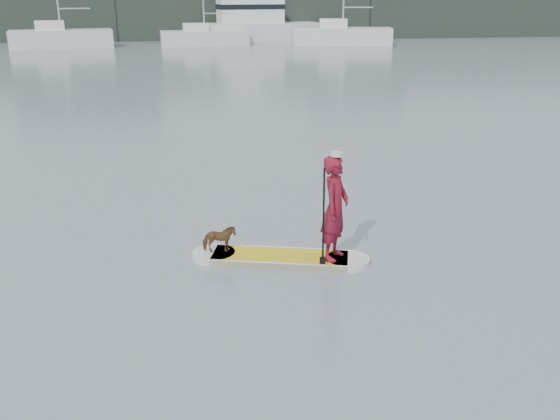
{
  "coord_description": "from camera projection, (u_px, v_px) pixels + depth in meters",
  "views": [
    {
      "loc": [
        0.02,
        -12.59,
        4.76
      ],
      "look_at": [
        1.53,
        -2.13,
        1.0
      ],
      "focal_mm": 40.0,
      "sensor_mm": 36.0,
      "label": 1
    }
  ],
  "objects": [
    {
      "name": "paddle",
      "position": [
        323.0,
        229.0,
        10.9
      ],
      "size": [
        0.11,
        0.3,
        2.0
      ],
      "rotation": [
        0.0,
        0.0,
        -0.26
      ],
      "color": "black",
      "rests_on": "ground"
    },
    {
      "name": "motor_yacht_a",
      "position": [
        257.0,
        22.0,
        57.97
      ],
      "size": [
        11.01,
        4.83,
        6.38
      ],
      "rotation": [
        0.0,
        0.0,
        0.15
      ],
      "color": "silver",
      "rests_on": "ground"
    },
    {
      "name": "ground",
      "position": [
        195.0,
        224.0,
        13.33
      ],
      "size": [
        140.0,
        140.0,
        0.0
      ],
      "primitive_type": "plane",
      "color": "slate",
      "rests_on": "ground"
    },
    {
      "name": "shore_mass",
      "position": [
        185.0,
        7.0,
        61.75
      ],
      "size": [
        90.0,
        6.0,
        6.0
      ],
      "primitive_type": "cube",
      "color": "#202823",
      "rests_on": "ground"
    },
    {
      "name": "paddleboard",
      "position": [
        280.0,
        258.0,
        11.54
      ],
      "size": [
        3.22,
        1.44,
        0.12
      ],
      "rotation": [
        0.0,
        0.0,
        -0.26
      ],
      "color": "gold",
      "rests_on": "ground"
    },
    {
      "name": "sailboat_d",
      "position": [
        204.0,
        36.0,
        54.95
      ],
      "size": [
        7.77,
        3.01,
        11.19
      ],
      "rotation": [
        0.0,
        0.0,
        0.09
      ],
      "color": "silver",
      "rests_on": "ground"
    },
    {
      "name": "sailboat_c",
      "position": [
        61.0,
        37.0,
        52.49
      ],
      "size": [
        8.64,
        4.21,
        11.88
      ],
      "rotation": [
        0.0,
        0.0,
        0.18
      ],
      "color": "silver",
      "rests_on": "ground"
    },
    {
      "name": "dog",
      "position": [
        219.0,
        239.0,
        11.55
      ],
      "size": [
        0.62,
        0.31,
        0.51
      ],
      "primitive_type": "imported",
      "rotation": [
        0.0,
        0.0,
        1.63
      ],
      "color": "#54331C",
      "rests_on": "paddleboard"
    },
    {
      "name": "white_cap",
      "position": [
        337.0,
        154.0,
        10.76
      ],
      "size": [
        0.22,
        0.22,
        0.07
      ],
      "primitive_type": "cylinder",
      "color": "silver",
      "rests_on": "paddler"
    },
    {
      "name": "sailboat_e",
      "position": [
        342.0,
        35.0,
        55.26
      ],
      "size": [
        8.93,
        4.35,
        12.41
      ],
      "rotation": [
        0.0,
        0.0,
        -0.19
      ],
      "color": "silver",
      "rests_on": "ground"
    },
    {
      "name": "paddler",
      "position": [
        335.0,
        208.0,
        11.09
      ],
      "size": [
        0.76,
        0.83,
        1.91
      ],
      "primitive_type": "imported",
      "rotation": [
        0.0,
        0.0,
        1.01
      ],
      "color": "maroon",
      "rests_on": "paddleboard"
    }
  ]
}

